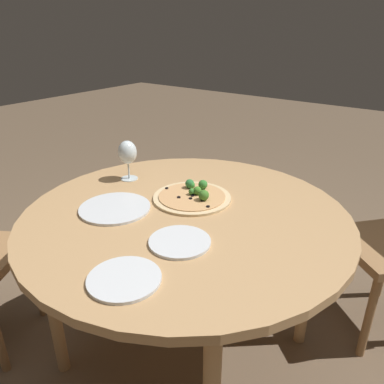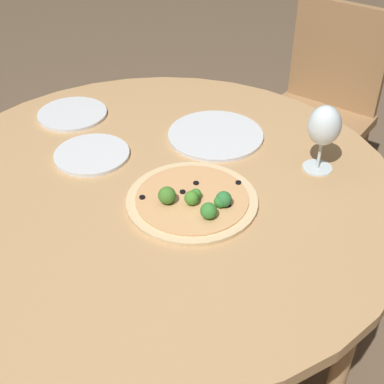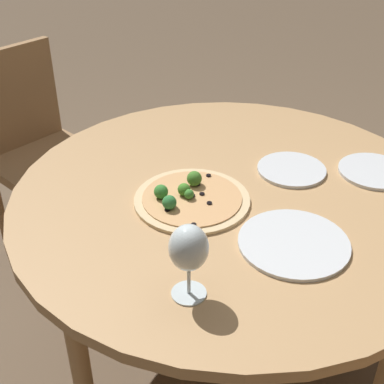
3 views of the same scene
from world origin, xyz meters
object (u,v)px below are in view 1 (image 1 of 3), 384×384
pizza (193,196)px  wine_glass (127,153)px  plate_side (124,279)px  plate_near (115,208)px  plate_far (180,242)px

pizza → wine_glass: size_ratio=1.75×
plate_side → plate_near: bearing=-39.5°
plate_near → plate_far: same height
plate_far → pizza: bearing=-60.8°
plate_near → plate_side: 0.44m
wine_glass → plate_far: size_ratio=0.89×
plate_near → plate_far: 0.35m
wine_glass → plate_side: bearing=134.2°
plate_side → plate_far: bearing=-91.1°
pizza → plate_side: bearing=106.7°
pizza → plate_side: 0.56m
pizza → wine_glass: 0.37m
pizza → plate_side: (-0.16, 0.54, -0.01)m
pizza → plate_far: size_ratio=1.56×
pizza → plate_far: pizza is taller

